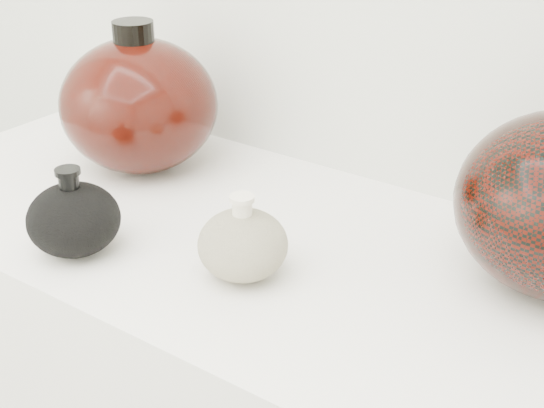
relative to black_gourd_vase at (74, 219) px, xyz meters
The scene contains 3 objects.
black_gourd_vase is the anchor object (origin of this frame).
cream_gourd_vase 0.22m from the black_gourd_vase, 20.24° to the left, with size 0.13×0.13×0.11m.
left_round_pot 0.28m from the black_gourd_vase, 115.75° to the left, with size 0.29×0.29×0.23m.
Camera 1 is at (0.52, 0.25, 1.39)m, focal length 50.00 mm.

